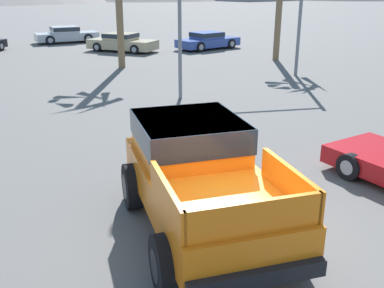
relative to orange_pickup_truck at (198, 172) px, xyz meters
name	(u,v)px	position (x,y,z in m)	size (l,w,h in m)	color
ground_plane	(224,239)	(0.36, -0.56, -1.09)	(320.00, 320.00, 0.00)	#5B5956
orange_pickup_truck	(198,172)	(0.00, 0.00, 0.00)	(2.70, 4.89, 1.92)	orange
parked_car_blue	(208,40)	(5.71, 23.14, -0.50)	(4.74, 3.55, 1.15)	#334C9E
parked_car_tan	(122,42)	(-0.09, 23.20, -0.48)	(4.73, 4.04, 1.18)	tan
parked_car_silver	(66,34)	(-3.98, 28.75, -0.47)	(4.86, 2.95, 1.20)	#B7BABF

